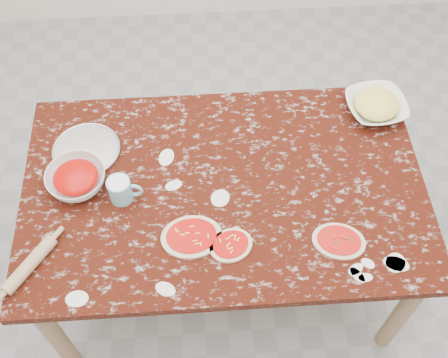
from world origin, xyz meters
TOP-DOWN VIEW (x-y plane):
  - ground at (0.00, 0.00)m, footprint 4.00×4.00m
  - worktable at (0.00, 0.00)m, footprint 1.60×1.00m
  - pizza_tray at (-0.56, 0.21)m, footprint 0.32×0.32m
  - sauce_bowl at (-0.58, 0.05)m, footprint 0.28×0.28m
  - cheese_bowl at (0.68, 0.35)m, footprint 0.29×0.29m
  - flour_mug at (-0.40, -0.03)m, footprint 0.14×0.09m
  - pizza_left at (-0.14, -0.22)m, footprint 0.24×0.20m
  - pizza_mid at (0.01, -0.27)m, footprint 0.20×0.19m
  - pizza_right at (0.41, -0.28)m, footprint 0.23×0.20m
  - rolling_pin at (-0.72, -0.30)m, footprint 0.18×0.22m

SIDE VIEW (x-z plane):
  - ground at x=0.00m, z-range 0.00..0.00m
  - worktable at x=0.00m, z-range 0.29..1.04m
  - pizza_tray at x=-0.56m, z-range 0.75..0.76m
  - pizza_left at x=-0.14m, z-range 0.75..0.77m
  - pizza_mid at x=0.01m, z-range 0.75..0.77m
  - pizza_right at x=0.41m, z-range 0.75..0.77m
  - rolling_pin at x=-0.72m, z-range 0.75..0.80m
  - cheese_bowl at x=0.68m, z-range 0.75..0.81m
  - sauce_bowl at x=-0.58m, z-range 0.75..0.82m
  - flour_mug at x=-0.40m, z-range 0.75..0.86m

